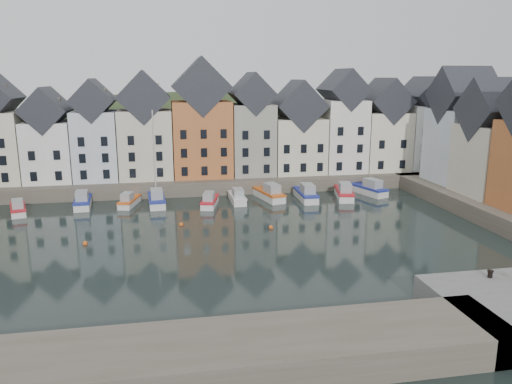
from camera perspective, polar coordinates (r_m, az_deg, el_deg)
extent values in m
plane|color=black|center=(51.31, -3.70, -6.19)|extent=(260.00, 260.00, 0.00)
cube|color=#534D40|center=(79.92, -6.27, 1.51)|extent=(90.00, 16.00, 2.00)
cube|color=#534D40|center=(30.92, -18.19, -18.60)|extent=(50.00, 6.00, 2.00)
ellipsoid|color=#24351A|center=(109.96, -7.05, -5.54)|extent=(153.60, 70.40, 64.00)
sphere|color=black|center=(99.76, -15.39, 7.89)|extent=(5.77, 5.77, 5.77)
sphere|color=black|center=(113.37, 5.20, 8.57)|extent=(5.27, 5.27, 5.27)
sphere|color=black|center=(109.30, 9.68, 8.15)|extent=(5.07, 5.07, 5.07)
sphere|color=black|center=(105.59, 0.42, 8.13)|extent=(5.01, 5.01, 5.01)
sphere|color=black|center=(113.88, 6.97, 8.52)|extent=(5.21, 5.21, 5.21)
sphere|color=black|center=(107.38, -6.46, 8.41)|extent=(5.45, 5.45, 5.45)
sphere|color=black|center=(106.16, 13.82, 7.46)|extent=(4.49, 4.49, 4.49)
cube|color=white|center=(78.59, -22.43, 4.33)|extent=(6.56, 8.00, 8.61)
cube|color=black|center=(78.02, -22.81, 8.64)|extent=(6.56, 8.16, 6.56)
cube|color=silver|center=(77.40, -17.73, 5.11)|extent=(6.20, 8.00, 10.02)
cube|color=black|center=(76.84, -18.07, 9.94)|extent=(6.20, 8.16, 6.20)
cube|color=beige|center=(76.82, -12.46, 5.39)|extent=(7.70, 8.00, 10.08)
cube|color=black|center=(76.24, -12.71, 10.56)|extent=(7.70, 8.16, 7.70)
cube|color=#C16A37|center=(76.89, -6.23, 6.08)|extent=(8.69, 8.00, 11.28)
cube|color=black|center=(76.35, -6.37, 11.89)|extent=(8.69, 8.16, 8.69)
cube|color=gray|center=(77.86, -0.53, 6.05)|extent=(6.43, 8.00, 10.78)
cube|color=black|center=(77.32, -0.54, 11.20)|extent=(6.43, 8.16, 6.43)
cube|color=beige|center=(79.58, 4.68, 5.36)|extent=(7.88, 8.00, 8.56)
cube|color=black|center=(78.99, 4.77, 9.84)|extent=(7.88, 8.16, 7.88)
cube|color=white|center=(81.62, 9.71, 6.37)|extent=(6.50, 8.00, 11.27)
cube|color=black|center=(81.11, 9.91, 11.45)|extent=(6.50, 8.16, 6.50)
cube|color=#EEE7C7|center=(84.39, 14.19, 5.70)|extent=(7.23, 8.00, 9.32)
cube|color=black|center=(83.85, 14.44, 10.08)|extent=(7.23, 8.16, 7.23)
cube|color=white|center=(87.39, 18.32, 6.01)|extent=(6.18, 8.00, 10.32)
cube|color=black|center=(86.90, 18.64, 10.39)|extent=(6.18, 8.16, 6.18)
cube|color=silver|center=(77.22, 22.28, 4.87)|extent=(7.47, 8.00, 10.38)
cube|color=black|center=(76.65, 22.74, 10.18)|extent=(7.62, 8.00, 8.00)
cube|color=beige|center=(70.79, 25.67, 3.28)|extent=(8.14, 8.00, 8.89)
cube|color=black|center=(70.13, 26.19, 8.45)|extent=(8.30, 8.00, 8.00)
sphere|color=#DA5919|center=(58.60, -8.53, -3.69)|extent=(0.50, 0.50, 0.50)
sphere|color=#DA5919|center=(56.88, 1.72, -4.06)|extent=(0.50, 0.50, 0.50)
sphere|color=#DA5919|center=(54.47, -18.95, -5.58)|extent=(0.50, 0.50, 0.50)
cube|color=silver|center=(69.89, -25.53, -1.96)|extent=(3.10, 5.72, 1.00)
cube|color=red|center=(69.76, -25.58, -1.53)|extent=(3.22, 5.85, 0.23)
cube|color=#93979A|center=(68.83, -25.60, -1.24)|extent=(1.84, 2.46, 1.10)
cube|color=silver|center=(70.35, -19.15, -1.26)|extent=(2.36, 6.49, 1.17)
cube|color=navy|center=(70.20, -19.18, -0.75)|extent=(2.48, 6.62, 0.27)
cube|color=#93979A|center=(69.13, -19.28, -0.43)|extent=(1.66, 2.65, 1.27)
cube|color=silver|center=(69.07, -14.25, -1.24)|extent=(2.84, 5.58, 0.98)
cube|color=#DA5919|center=(68.94, -14.28, -0.81)|extent=(2.95, 5.70, 0.22)
cube|color=#93979A|center=(68.08, -14.51, -0.53)|extent=(1.72, 2.38, 1.07)
cube|color=silver|center=(68.57, -11.29, -1.13)|extent=(2.39, 6.71, 1.21)
cube|color=navy|center=(68.41, -11.31, -0.59)|extent=(2.51, 6.84, 0.27)
cube|color=#93979A|center=(67.30, -11.29, -0.24)|extent=(1.70, 2.73, 1.32)
cylinder|color=silver|center=(67.99, -11.55, 4.09)|extent=(0.15, 0.15, 12.09)
cube|color=silver|center=(67.10, -5.28, -1.28)|extent=(2.97, 5.88, 1.03)
cube|color=red|center=(66.97, -5.29, -0.82)|extent=(3.09, 6.01, 0.24)
cube|color=#93979A|center=(66.02, -5.41, -0.52)|extent=(1.81, 2.50, 1.13)
cube|color=silver|center=(68.87, -2.18, -0.86)|extent=(1.80, 5.77, 1.05)
cube|color=silver|center=(68.74, -2.18, -0.39)|extent=(1.90, 5.88, 0.24)
cube|color=#93979A|center=(67.78, -2.07, -0.09)|extent=(1.37, 2.32, 1.15)
cube|color=silver|center=(70.40, 1.47, -0.50)|extent=(3.49, 7.06, 1.24)
cube|color=#DA5919|center=(70.24, 1.48, 0.04)|extent=(3.63, 7.21, 0.28)
cube|color=#93979A|center=(69.19, 1.83, 0.41)|extent=(2.15, 2.99, 1.35)
cube|color=silver|center=(70.49, 5.69, -0.54)|extent=(2.24, 6.85, 1.25)
cube|color=navy|center=(70.33, 5.70, 0.00)|extent=(2.35, 6.99, 0.28)
cube|color=#93979A|center=(69.22, 5.92, 0.36)|extent=(1.66, 2.76, 1.36)
cube|color=silver|center=(72.12, 10.01, -0.37)|extent=(3.50, 6.99, 1.23)
cube|color=red|center=(71.97, 10.03, 0.15)|extent=(3.64, 7.15, 0.28)
cube|color=#93979A|center=(70.85, 10.15, 0.50)|extent=(2.14, 2.97, 1.34)
cube|color=silver|center=(75.32, 12.63, 0.09)|extent=(3.99, 7.00, 1.23)
cube|color=navy|center=(75.18, 12.65, 0.59)|extent=(4.14, 7.17, 0.28)
cube|color=#93979A|center=(74.31, 13.19, 0.94)|extent=(2.32, 3.04, 1.34)
cylinder|color=black|center=(42.27, 25.19, -8.51)|extent=(0.36, 0.36, 0.50)
cylinder|color=black|center=(42.18, 25.22, -8.17)|extent=(0.48, 0.48, 0.08)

